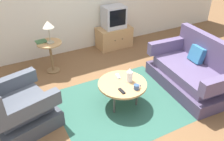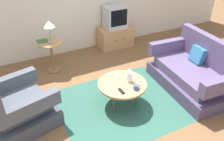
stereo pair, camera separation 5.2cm
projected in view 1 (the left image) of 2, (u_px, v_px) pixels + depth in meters
name	position (u px, v px, depth m)	size (l,w,h in m)	color
ground_plane	(123.00, 106.00, 3.91)	(16.00, 16.00, 0.00)	brown
area_rug	(122.00, 104.00, 3.95)	(2.07, 1.78, 0.00)	#2D5B4C
armchair	(17.00, 109.00, 3.38)	(1.07, 1.08, 0.91)	#3E424B
couch	(193.00, 72.00, 4.24)	(1.00, 1.64, 0.93)	#4B3E5C
coffee_table	(122.00, 85.00, 3.74)	(0.79, 0.79, 0.44)	tan
side_table	(50.00, 51.00, 4.62)	(0.48, 0.48, 0.65)	tan
tv_stand	(114.00, 37.00, 5.72)	(0.83, 0.48, 0.50)	tan
television	(114.00, 17.00, 5.47)	(0.52, 0.39, 0.52)	#B7B7BC
table_lamp	(48.00, 26.00, 4.32)	(0.22, 0.22, 0.44)	#9E937A
vase	(130.00, 75.00, 3.71)	(0.10, 0.10, 0.24)	white
mug	(137.00, 87.00, 3.57)	(0.12, 0.08, 0.08)	#335184
tv_remote_dark	(122.00, 91.00, 3.52)	(0.05, 0.15, 0.02)	black
tv_remote_silver	(118.00, 76.00, 3.87)	(0.08, 0.16, 0.02)	#B2B2B7
book	(41.00, 41.00, 4.54)	(0.22, 0.18, 0.02)	#3D663D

